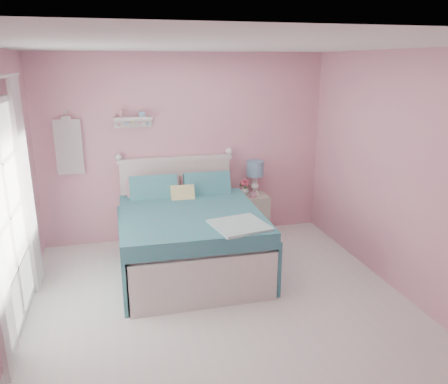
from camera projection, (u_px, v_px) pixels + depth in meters
name	position (u px, v px, depth m)	size (l,w,h in m)	color
floor	(225.00, 316.00, 4.42)	(4.50, 4.50, 0.00)	silver
room_shell	(226.00, 163.00, 3.97)	(4.50, 4.50, 4.50)	pink
bed	(189.00, 236.00, 5.40)	(1.67, 2.08, 1.20)	silver
nightstand	(252.00, 215.00, 6.43)	(0.42, 0.42, 0.61)	beige
table_lamp	(255.00, 171.00, 6.32)	(0.24, 0.24, 0.49)	white
vase	(245.00, 190.00, 6.32)	(0.14, 0.14, 0.14)	silver
teacup	(253.00, 195.00, 6.21)	(0.11, 0.11, 0.09)	pink
roses	(245.00, 183.00, 6.29)	(0.14, 0.11, 0.12)	#D74964
wall_shelf	(133.00, 119.00, 5.79)	(0.50, 0.15, 0.25)	silver
hanging_dress	(69.00, 147.00, 5.68)	(0.34, 0.03, 0.72)	white
french_door	(8.00, 219.00, 4.02)	(0.04, 1.32, 2.16)	silver
curtain_far	(27.00, 187.00, 4.70)	(0.04, 0.40, 2.32)	white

